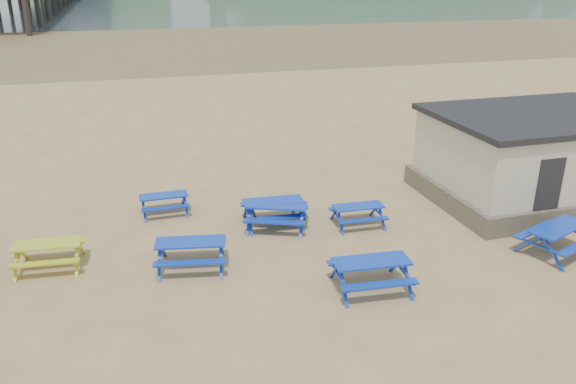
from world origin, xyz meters
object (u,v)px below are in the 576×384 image
object	(u,v)px
amenity_block	(536,156)
picnic_table_blue_b	(277,216)
picnic_table_blue_a	(164,204)
picnic_table_yellow	(49,255)

from	to	relation	value
amenity_block	picnic_table_blue_b	bearing A→B (deg)	179.76
picnic_table_blue_a	amenity_block	bearing A→B (deg)	-10.83
picnic_table_blue_b	amenity_block	world-z (taller)	amenity_block
picnic_table_blue_b	picnic_table_yellow	bearing A→B (deg)	-150.91
picnic_table_blue_a	amenity_block	distance (m)	13.24
picnic_table_yellow	amenity_block	size ratio (longest dim) A/B	0.26
picnic_table_yellow	picnic_table_blue_a	bearing A→B (deg)	46.23
picnic_table_blue_a	picnic_table_yellow	world-z (taller)	picnic_table_yellow
picnic_table_yellow	picnic_table_blue_b	bearing A→B (deg)	11.55
picnic_table_blue_b	picnic_table_yellow	xyz separation A→B (m)	(-6.77, -0.76, -0.03)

